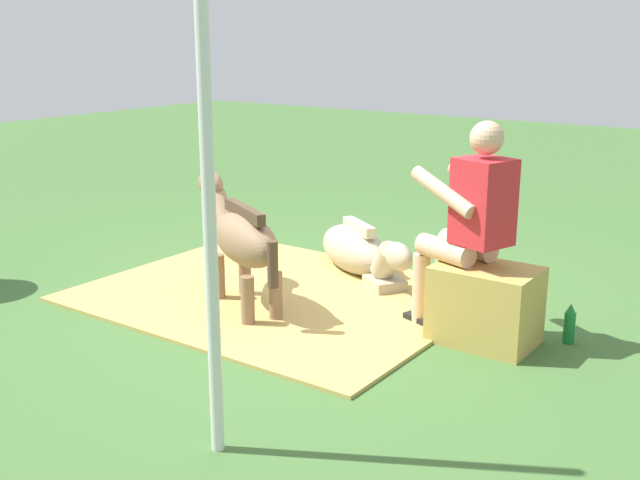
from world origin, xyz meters
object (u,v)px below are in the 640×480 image
at_px(pony_standing, 240,236).
at_px(hay_bale, 485,305).
at_px(tent_pole_left, 209,213).
at_px(soda_bottle, 570,324).
at_px(person_seated, 468,219).
at_px(pony_lying, 360,251).

bearing_deg(pony_standing, hay_bale, -166.59).
relative_size(pony_standing, tent_pole_left, 0.55).
xyz_separation_m(hay_bale, tent_pole_left, (0.47, 1.90, 0.88)).
distance_m(pony_standing, soda_bottle, 2.22).
relative_size(person_seated, pony_standing, 1.11).
xyz_separation_m(hay_bale, pony_standing, (1.64, 0.39, 0.27)).
relative_size(hay_bale, pony_standing, 0.49).
height_order(hay_bale, soda_bottle, hay_bale).
relative_size(pony_standing, pony_lying, 0.97).
xyz_separation_m(pony_lying, soda_bottle, (-1.81, 0.43, -0.07)).
bearing_deg(person_seated, soda_bottle, -156.85).
xyz_separation_m(pony_standing, pony_lying, (-0.27, -1.11, -0.32)).
distance_m(hay_bale, soda_bottle, 0.54).
relative_size(hay_bale, person_seated, 0.45).
bearing_deg(hay_bale, person_seated, -12.74).
distance_m(hay_bale, tent_pole_left, 2.14).
bearing_deg(pony_lying, soda_bottle, 166.74).
relative_size(person_seated, tent_pole_left, 0.61).
distance_m(person_seated, tent_pole_left, 1.99).
height_order(person_seated, soda_bottle, person_seated).
distance_m(person_seated, pony_lying, 1.50).
xyz_separation_m(soda_bottle, tent_pole_left, (0.90, 2.19, 1.00)).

